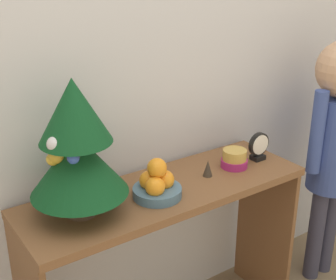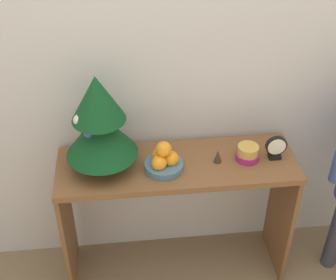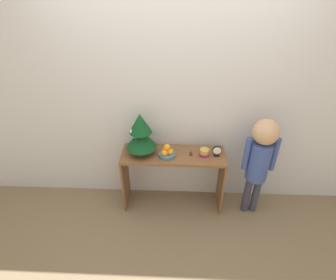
% 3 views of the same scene
% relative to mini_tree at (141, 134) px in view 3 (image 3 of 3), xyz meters
% --- Properties ---
extents(ground_plane, '(12.00, 12.00, 0.00)m').
position_rel_mini_tree_xyz_m(ground_plane, '(0.33, -0.18, -0.94)').
color(ground_plane, '#7A664C').
extents(back_wall, '(7.00, 0.05, 2.50)m').
position_rel_mini_tree_xyz_m(back_wall, '(0.33, 0.21, 0.31)').
color(back_wall, silver).
rests_on(back_wall, ground_plane).
extents(console_table, '(1.08, 0.35, 0.71)m').
position_rel_mini_tree_xyz_m(console_table, '(0.33, -0.01, -0.40)').
color(console_table, brown).
rests_on(console_table, ground_plane).
extents(mini_tree, '(0.31, 0.31, 0.45)m').
position_rel_mini_tree_xyz_m(mini_tree, '(0.00, 0.00, 0.00)').
color(mini_tree, '#4C3828').
rests_on(mini_tree, console_table).
extents(fruit_bowl, '(0.17, 0.17, 0.14)m').
position_rel_mini_tree_xyz_m(fruit_bowl, '(0.26, -0.04, -0.19)').
color(fruit_bowl, '#476B84').
rests_on(fruit_bowl, console_table).
extents(singing_bowl, '(0.11, 0.11, 0.07)m').
position_rel_mini_tree_xyz_m(singing_bowl, '(0.65, -0.02, -0.20)').
color(singing_bowl, '#9E2366').
rests_on(singing_bowl, console_table).
extents(desk_clock, '(0.10, 0.04, 0.12)m').
position_rel_mini_tree_xyz_m(desk_clock, '(0.77, -0.02, -0.18)').
color(desk_clock, black).
rests_on(desk_clock, console_table).
extents(figurine, '(0.04, 0.04, 0.06)m').
position_rel_mini_tree_xyz_m(figurine, '(0.51, -0.02, -0.20)').
color(figurine, '#382D23').
rests_on(figurine, console_table).
extents(child_figure, '(0.33, 0.25, 1.16)m').
position_rel_mini_tree_xyz_m(child_figure, '(1.19, -0.08, -0.17)').
color(child_figure, '#38384C').
rests_on(child_figure, ground_plane).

